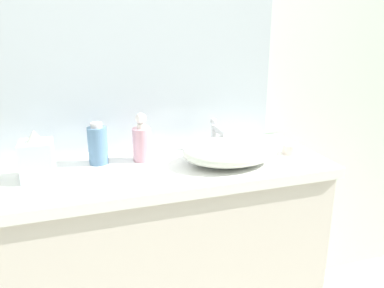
{
  "coord_description": "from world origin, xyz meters",
  "views": [
    {
      "loc": [
        -0.29,
        -0.96,
        1.42
      ],
      "look_at": [
        0.16,
        0.42,
        0.96
      ],
      "focal_mm": 36.89,
      "sensor_mm": 36.0,
      "label": 1
    }
  ],
  "objects_px": {
    "candle_jar": "(290,149)",
    "tissue_box": "(37,158)",
    "sink_basin": "(230,151)",
    "perfume_bottle": "(142,141)",
    "lotion_bottle": "(98,145)"
  },
  "relations": [
    {
      "from": "candle_jar",
      "to": "tissue_box",
      "type": "bearing_deg",
      "value": 178.06
    },
    {
      "from": "sink_basin",
      "to": "perfume_bottle",
      "type": "distance_m",
      "value": 0.35
    },
    {
      "from": "perfume_bottle",
      "to": "tissue_box",
      "type": "distance_m",
      "value": 0.39
    },
    {
      "from": "tissue_box",
      "to": "candle_jar",
      "type": "height_order",
      "value": "tissue_box"
    },
    {
      "from": "perfume_bottle",
      "to": "tissue_box",
      "type": "relative_size",
      "value": 1.08
    },
    {
      "from": "sink_basin",
      "to": "perfume_bottle",
      "type": "relative_size",
      "value": 1.97
    },
    {
      "from": "lotion_bottle",
      "to": "perfume_bottle",
      "type": "height_order",
      "value": "perfume_bottle"
    },
    {
      "from": "sink_basin",
      "to": "tissue_box",
      "type": "relative_size",
      "value": 2.14
    },
    {
      "from": "sink_basin",
      "to": "lotion_bottle",
      "type": "height_order",
      "value": "lotion_bottle"
    },
    {
      "from": "sink_basin",
      "to": "perfume_bottle",
      "type": "bearing_deg",
      "value": 156.84
    },
    {
      "from": "candle_jar",
      "to": "sink_basin",
      "type": "bearing_deg",
      "value": -174.53
    },
    {
      "from": "lotion_bottle",
      "to": "candle_jar",
      "type": "distance_m",
      "value": 0.79
    },
    {
      "from": "sink_basin",
      "to": "perfume_bottle",
      "type": "xyz_separation_m",
      "value": [
        -0.32,
        0.14,
        0.03
      ]
    },
    {
      "from": "sink_basin",
      "to": "candle_jar",
      "type": "bearing_deg",
      "value": 5.47
    },
    {
      "from": "perfume_bottle",
      "to": "tissue_box",
      "type": "xyz_separation_m",
      "value": [
        -0.39,
        -0.08,
        -0.0
      ]
    }
  ]
}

